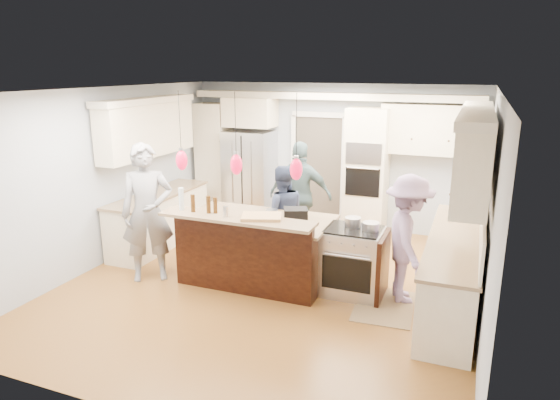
# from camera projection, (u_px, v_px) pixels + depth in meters

# --- Properties ---
(ground_plane) EXTENTS (6.00, 6.00, 0.00)m
(ground_plane) POSITION_uv_depth(u_px,v_px,m) (271.00, 284.00, 7.10)
(ground_plane) COLOR #A5732D
(ground_plane) RESTS_ON ground
(room_shell) EXTENTS (5.54, 6.04, 2.72)m
(room_shell) POSITION_uv_depth(u_px,v_px,m) (270.00, 158.00, 6.63)
(room_shell) COLOR #B2BCC6
(room_shell) RESTS_ON ground
(refrigerator) EXTENTS (0.90, 0.70, 1.80)m
(refrigerator) POSITION_uv_depth(u_px,v_px,m) (250.00, 177.00, 9.79)
(refrigerator) COLOR #B7B7BC
(refrigerator) RESTS_ON ground
(oven_column) EXTENTS (0.72, 0.69, 2.30)m
(oven_column) POSITION_uv_depth(u_px,v_px,m) (367.00, 173.00, 8.93)
(oven_column) COLOR #FCEFCC
(oven_column) RESTS_ON ground
(back_upper_cabinets) EXTENTS (5.30, 0.61, 2.54)m
(back_upper_cabinets) POSITION_uv_depth(u_px,v_px,m) (290.00, 139.00, 9.41)
(back_upper_cabinets) COLOR #FCEFCC
(back_upper_cabinets) RESTS_ON ground
(right_counter_run) EXTENTS (0.64, 3.10, 2.51)m
(right_counter_run) POSITION_uv_depth(u_px,v_px,m) (460.00, 227.00, 6.22)
(right_counter_run) COLOR #FCEFCC
(right_counter_run) RESTS_ON ground
(left_cabinets) EXTENTS (0.64, 2.30, 2.51)m
(left_cabinets) POSITION_uv_depth(u_px,v_px,m) (155.00, 185.00, 8.41)
(left_cabinets) COLOR #FCEFCC
(left_cabinets) RESTS_ON ground
(kitchen_island) EXTENTS (2.10, 1.46, 1.12)m
(kitchen_island) POSITION_uv_depth(u_px,v_px,m) (257.00, 248.00, 7.12)
(kitchen_island) COLOR black
(kitchen_island) RESTS_ON ground
(island_range) EXTENTS (0.82, 0.71, 0.92)m
(island_range) POSITION_uv_depth(u_px,v_px,m) (355.00, 262.00, 6.70)
(island_range) COLOR #B7B7BC
(island_range) RESTS_ON ground
(pendant_lights) EXTENTS (1.75, 0.15, 1.03)m
(pendant_lights) POSITION_uv_depth(u_px,v_px,m) (236.00, 164.00, 6.26)
(pendant_lights) COLOR black
(pendant_lights) RESTS_ON ground
(person_bar_end) EXTENTS (0.86, 0.80, 1.98)m
(person_bar_end) POSITION_uv_depth(u_px,v_px,m) (147.00, 213.00, 7.04)
(person_bar_end) COLOR gray
(person_bar_end) RESTS_ON ground
(person_far_left) EXTENTS (0.94, 0.87, 1.55)m
(person_far_left) POSITION_uv_depth(u_px,v_px,m) (282.00, 215.00, 7.72)
(person_far_left) COLOR #27324D
(person_far_left) RESTS_ON ground
(person_far_right) EXTENTS (1.09, 0.52, 1.81)m
(person_far_right) POSITION_uv_depth(u_px,v_px,m) (300.00, 195.00, 8.34)
(person_far_right) COLOR #465F62
(person_far_right) RESTS_ON ground
(person_range_side) EXTENTS (0.95, 1.24, 1.69)m
(person_range_side) POSITION_uv_depth(u_px,v_px,m) (408.00, 239.00, 6.41)
(person_range_side) COLOR #92769F
(person_range_side) RESTS_ON ground
(floor_rug) EXTENTS (0.79, 1.10, 0.01)m
(floor_rug) POSITION_uv_depth(u_px,v_px,m) (384.00, 306.00, 6.42)
(floor_rug) COLOR olive
(floor_rug) RESTS_ON ground
(water_bottle) EXTENTS (0.09, 0.09, 0.30)m
(water_bottle) POSITION_uv_depth(u_px,v_px,m) (181.00, 199.00, 6.70)
(water_bottle) COLOR silver
(water_bottle) RESTS_ON kitchen_island
(beer_bottle_a) EXTENTS (0.07, 0.07, 0.24)m
(beer_bottle_a) POSITION_uv_depth(u_px,v_px,m) (193.00, 203.00, 6.61)
(beer_bottle_a) COLOR #40250B
(beer_bottle_a) RESTS_ON kitchen_island
(beer_bottle_b) EXTENTS (0.06, 0.06, 0.23)m
(beer_bottle_b) POSITION_uv_depth(u_px,v_px,m) (208.00, 205.00, 6.55)
(beer_bottle_b) COLOR #40250B
(beer_bottle_b) RESTS_ON kitchen_island
(beer_bottle_c) EXTENTS (0.06, 0.06, 0.21)m
(beer_bottle_c) POSITION_uv_depth(u_px,v_px,m) (215.00, 205.00, 6.56)
(beer_bottle_c) COLOR #40250B
(beer_bottle_c) RESTS_ON kitchen_island
(drink_can) EXTENTS (0.09, 0.09, 0.14)m
(drink_can) POSITION_uv_depth(u_px,v_px,m) (226.00, 212.00, 6.41)
(drink_can) COLOR #B7B7BC
(drink_can) RESTS_ON kitchen_island
(cutting_board) EXTENTS (0.59, 0.50, 0.04)m
(cutting_board) POSITION_uv_depth(u_px,v_px,m) (261.00, 217.00, 6.36)
(cutting_board) COLOR tan
(cutting_board) RESTS_ON kitchen_island
(pot_large) EXTENTS (0.22, 0.22, 0.13)m
(pot_large) POSITION_uv_depth(u_px,v_px,m) (353.00, 222.00, 6.66)
(pot_large) COLOR #B7B7BC
(pot_large) RESTS_ON island_range
(pot_small) EXTENTS (0.22, 0.22, 0.11)m
(pot_small) POSITION_uv_depth(u_px,v_px,m) (371.00, 226.00, 6.50)
(pot_small) COLOR #B7B7BC
(pot_small) RESTS_ON island_range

